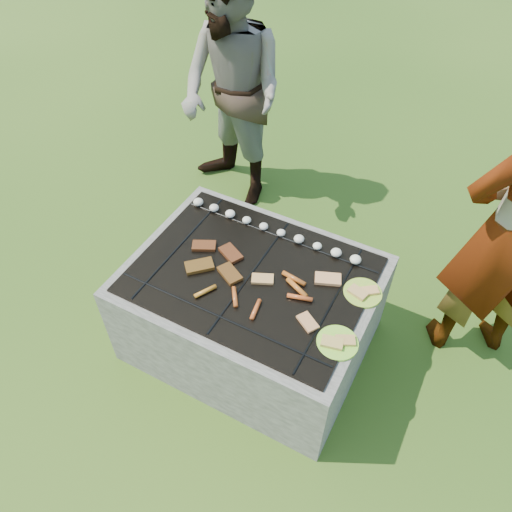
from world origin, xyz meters
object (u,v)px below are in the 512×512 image
(plate_far, at_px, (363,293))
(plate_near, at_px, (337,342))
(bystander, at_px, (232,94))
(fire_pit, at_px, (252,312))

(plate_far, relative_size, plate_near, 1.12)
(plate_far, bearing_deg, bystander, 142.69)
(fire_pit, bearing_deg, plate_near, -18.37)
(bystander, bearing_deg, plate_near, -24.56)
(fire_pit, bearing_deg, bystander, 123.93)
(bystander, bearing_deg, fire_pit, -35.27)
(fire_pit, distance_m, plate_far, 0.67)
(plate_near, xyz_separation_m, bystander, (-1.37, 1.38, 0.25))
(fire_pit, distance_m, bystander, 1.55)
(fire_pit, xyz_separation_m, plate_far, (0.56, 0.16, 0.33))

